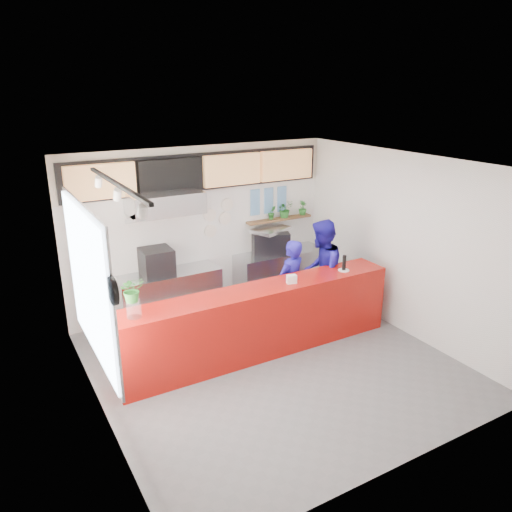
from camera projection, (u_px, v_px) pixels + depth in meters
name	position (u px, v px, depth m)	size (l,w,h in m)	color
floor	(273.00, 364.00, 7.52)	(5.00, 5.00, 0.00)	slate
ceiling	(276.00, 164.00, 6.54)	(5.00, 5.00, 0.00)	silver
wall_back	(202.00, 229.00, 9.08)	(5.00, 5.00, 0.00)	white
wall_left	(94.00, 309.00, 5.86)	(5.00, 5.00, 0.00)	white
wall_right	(403.00, 244.00, 8.21)	(5.00, 5.00, 0.00)	white
service_counter	(260.00, 321.00, 7.67)	(4.50, 0.60, 1.10)	#9F110B
cream_band	(200.00, 169.00, 8.72)	(5.00, 0.02, 0.80)	beige
prep_bench	(170.00, 296.00, 8.80)	(1.80, 0.60, 0.90)	#B2B5BA
panini_oven	(157.00, 262.00, 8.49)	(0.52, 0.52, 0.46)	black
extraction_hood	(165.00, 203.00, 8.21)	(1.20, 0.70, 0.35)	#B2B5BA
hood_lip	(166.00, 215.00, 8.27)	(1.20, 0.70, 0.08)	#B2B5BA
right_bench	(280.00, 273.00, 9.88)	(1.80, 0.60, 0.90)	#B2B5BA
espresso_machine	(270.00, 243.00, 9.56)	(0.69, 0.49, 0.44)	black
espresso_tray	(271.00, 230.00, 9.48)	(0.71, 0.49, 0.07)	silver
herb_shelf	(279.00, 219.00, 9.75)	(1.40, 0.18, 0.04)	brown
menu_board_far_left	(101.00, 182.00, 7.82)	(1.10, 0.10, 0.55)	tan
menu_board_mid_left	(171.00, 175.00, 8.36)	(1.10, 0.10, 0.55)	black
menu_board_mid_right	(232.00, 170.00, 8.91)	(1.10, 0.10, 0.55)	tan
menu_board_far_right	(286.00, 165.00, 9.46)	(1.10, 0.10, 0.55)	tan
soffit	(201.00, 172.00, 8.71)	(4.80, 0.04, 0.65)	black
window_pane	(89.00, 284.00, 6.05)	(0.04, 2.20, 1.90)	silver
window_frame	(91.00, 284.00, 6.06)	(0.03, 2.30, 2.00)	#B2B5BA
wall_clock_rim	(113.00, 291.00, 4.96)	(0.30, 0.30, 0.05)	black
wall_clock_face	(116.00, 290.00, 4.97)	(0.26, 0.26, 0.02)	white
track_rail	(117.00, 184.00, 5.57)	(0.05, 2.40, 0.04)	black
dec_plate_a	(210.00, 215.00, 9.05)	(0.24, 0.24, 0.03)	silver
dec_plate_b	(225.00, 218.00, 9.22)	(0.24, 0.24, 0.03)	silver
dec_plate_c	(210.00, 231.00, 9.14)	(0.24, 0.24, 0.03)	silver
dec_plate_d	(227.00, 205.00, 9.16)	(0.24, 0.24, 0.03)	silver
photo_frame_a	(255.00, 196.00, 9.42)	(0.20, 0.02, 0.25)	#598CBF
photo_frame_b	(269.00, 194.00, 9.56)	(0.20, 0.02, 0.25)	#598CBF
photo_frame_c	(282.00, 193.00, 9.70)	(0.20, 0.02, 0.25)	#598CBF
photo_frame_d	(255.00, 209.00, 9.50)	(0.20, 0.02, 0.25)	#598CBF
photo_frame_e	(269.00, 207.00, 9.64)	(0.20, 0.02, 0.25)	#598CBF
photo_frame_f	(282.00, 205.00, 9.78)	(0.20, 0.02, 0.25)	#598CBF
staff_center	(291.00, 285.00, 8.39)	(0.58, 0.38, 1.58)	#1E1699
staff_right	(321.00, 272.00, 8.62)	(0.90, 0.70, 1.84)	#1E1699
herb_b	(272.00, 212.00, 9.62)	(0.15, 0.12, 0.27)	#276F26
herb_c	(285.00, 209.00, 9.75)	(0.31, 0.27, 0.34)	#276F26
herb_d	(303.00, 208.00, 9.96)	(0.16, 0.14, 0.28)	#276F26
glass_vase	(134.00, 309.00, 6.51)	(0.19, 0.19, 0.23)	white
basil_vase	(132.00, 290.00, 6.42)	(0.31, 0.27, 0.35)	#276F26
napkin_holder	(292.00, 279.00, 7.65)	(0.15, 0.09, 0.13)	white
white_plate	(344.00, 270.00, 8.18)	(0.18, 0.18, 0.01)	white
pepper_mill	(344.00, 263.00, 8.14)	(0.06, 0.06, 0.25)	black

